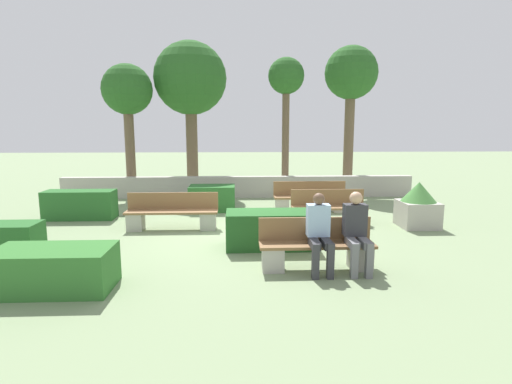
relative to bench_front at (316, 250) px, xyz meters
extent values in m
plane|color=gray|center=(-1.31, 2.20, -0.33)|extent=(60.00, 60.00, 0.00)
cube|color=#ADA89E|center=(-1.31, 7.14, 0.03)|extent=(12.04, 0.30, 0.72)
cube|color=brown|center=(0.00, -0.04, 0.10)|extent=(1.96, 0.44, 0.05)
cube|color=brown|center=(0.00, 0.20, 0.32)|extent=(1.96, 0.04, 0.40)
cube|color=#ADA89E|center=(-0.75, -0.04, -0.13)|extent=(0.36, 0.40, 0.40)
cube|color=#ADA89E|center=(0.75, -0.04, -0.13)|extent=(0.36, 0.40, 0.40)
cube|color=brown|center=(-2.91, 2.76, 0.10)|extent=(2.17, 0.44, 0.05)
cube|color=brown|center=(-2.91, 3.00, 0.32)|extent=(2.17, 0.04, 0.40)
cube|color=#ADA89E|center=(-3.76, 2.76, -0.13)|extent=(0.36, 0.40, 0.40)
cube|color=#ADA89E|center=(-2.06, 2.76, -0.13)|extent=(0.36, 0.40, 0.40)
cube|color=brown|center=(0.92, 3.08, 0.10)|extent=(1.86, 0.44, 0.05)
cube|color=brown|center=(0.92, 3.33, 0.32)|extent=(1.86, 0.04, 0.40)
cube|color=#ADA89E|center=(0.22, 3.08, -0.13)|extent=(0.36, 0.40, 0.40)
cube|color=#ADA89E|center=(1.62, 3.08, -0.13)|extent=(0.36, 0.40, 0.40)
cube|color=brown|center=(0.73, 4.61, 0.10)|extent=(2.10, 0.44, 0.05)
cube|color=brown|center=(0.73, 4.85, 0.32)|extent=(2.10, 0.04, 0.40)
cube|color=#ADA89E|center=(-0.09, 4.61, -0.13)|extent=(0.36, 0.40, 0.40)
cube|color=#ADA89E|center=(1.55, 4.61, -0.13)|extent=(0.36, 0.40, 0.40)
cube|color=#333338|center=(-0.09, -0.25, 0.19)|extent=(0.14, 0.46, 0.13)
cube|color=#333338|center=(0.11, -0.25, 0.19)|extent=(0.14, 0.46, 0.13)
cube|color=#333338|center=(-0.11, -0.48, -0.04)|extent=(0.11, 0.11, 0.58)
cube|color=#333338|center=(0.13, -0.48, -0.04)|extent=(0.11, 0.11, 0.58)
cube|color=#9EBCE0|center=(0.01, -0.01, 0.52)|extent=(0.38, 0.22, 0.54)
sphere|color=brown|center=(0.01, -0.03, 0.89)|extent=(0.20, 0.20, 0.20)
cube|color=slate|center=(0.54, -0.25, 0.19)|extent=(0.14, 0.46, 0.13)
cube|color=slate|center=(0.74, -0.25, 0.19)|extent=(0.14, 0.46, 0.13)
cube|color=slate|center=(0.52, -0.48, -0.04)|extent=(0.11, 0.11, 0.58)
cube|color=slate|center=(0.76, -0.48, -0.04)|extent=(0.11, 0.11, 0.58)
cube|color=#333338|center=(0.64, -0.01, 0.52)|extent=(0.38, 0.22, 0.54)
sphere|color=tan|center=(0.64, -0.03, 0.90)|extent=(0.22, 0.22, 0.22)
cube|color=#33702D|center=(-4.09, -0.74, -0.02)|extent=(1.73, 0.89, 0.64)
cube|color=#286028|center=(-5.52, 4.01, 0.04)|extent=(1.80, 0.63, 0.76)
cube|color=#286028|center=(-2.10, 4.93, 0.03)|extent=(1.31, 0.82, 0.73)
cube|color=#235623|center=(-0.70, 1.28, 0.03)|extent=(1.76, 0.80, 0.73)
cube|color=#286028|center=(-5.60, 0.73, 0.00)|extent=(1.20, 0.62, 0.67)
cube|color=#ADA89E|center=(3.02, 2.77, -0.02)|extent=(0.86, 0.86, 0.63)
cone|color=#47843D|center=(3.02, 2.77, 0.53)|extent=(0.83, 0.83, 0.47)
cylinder|color=brown|center=(-5.10, 7.61, 1.27)|extent=(0.33, 0.33, 3.21)
sphere|color=#285B23|center=(-5.10, 7.61, 3.34)|extent=(1.71, 1.71, 1.71)
cylinder|color=brown|center=(-3.05, 8.46, 1.38)|extent=(0.42, 0.42, 3.43)
sphere|color=#285B23|center=(-3.05, 8.46, 3.82)|extent=(2.62, 2.62, 2.62)
cylinder|color=brown|center=(0.35, 7.71, 1.58)|extent=(0.25, 0.25, 3.82)
sphere|color=#285B23|center=(0.35, 7.71, 3.83)|extent=(1.26, 1.26, 1.26)
cylinder|color=brown|center=(2.77, 8.21, 1.58)|extent=(0.36, 0.36, 3.82)
sphere|color=#285B23|center=(2.77, 8.21, 4.01)|extent=(1.91, 1.91, 1.91)
camera|label=1|loc=(-1.32, -6.53, 2.07)|focal=28.00mm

